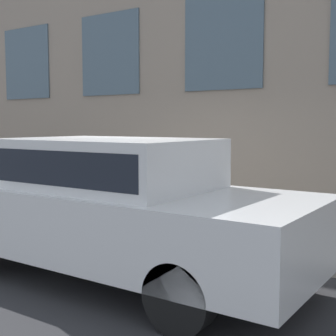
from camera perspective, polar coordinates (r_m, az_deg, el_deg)
The scene contains 5 objects.
ground_plane at distance 7.33m, azimuth -4.07°, elevation -8.99°, with size 80.00×80.00×0.00m, color #2D2D30.
sidewalk at distance 8.45m, azimuth 1.96°, elevation -6.56°, with size 2.85×60.00×0.14m.
fire_hydrant at distance 7.68m, azimuth -2.22°, elevation -4.67°, with size 0.28×0.41×0.67m.
person at distance 7.77m, azimuth 2.19°, elevation -1.58°, with size 0.30×0.20×1.23m.
parked_car_white_near at distance 5.57m, azimuth -7.26°, elevation -4.12°, with size 1.86×4.92×1.65m.
Camera 1 is at (-5.57, -4.41, 1.82)m, focal length 50.00 mm.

